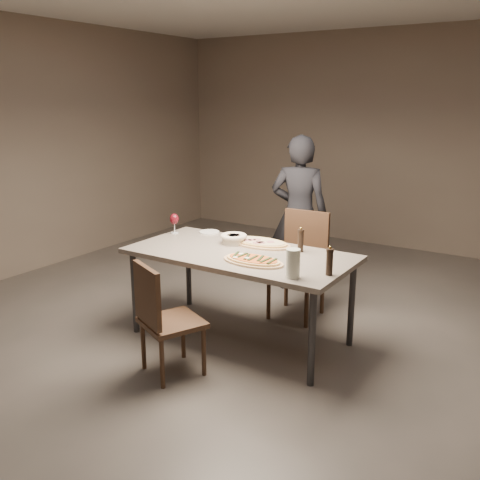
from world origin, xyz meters
The scene contains 14 objects.
room centered at (0.00, 0.00, 1.40)m, with size 7.00×7.00×7.00m.
dining_table centered at (0.00, 0.00, 0.69)m, with size 1.80×0.90×0.75m.
zucchini_pizza centered at (0.23, -0.18, 0.77)m, with size 0.50×0.27×0.05m.
ham_pizza centered at (0.02, 0.28, 0.77)m, with size 0.56×0.31×0.04m.
bread_basket centered at (-0.19, 0.19, 0.80)m, with size 0.22×0.22×0.08m.
oil_dish centered at (-0.15, 0.32, 0.76)m, with size 0.12×0.12×0.01m.
pepper_mill_left centered at (0.40, 0.27, 0.85)m, with size 0.05×0.05×0.20m.
pepper_mill_right centered at (0.83, -0.15, 0.85)m, with size 0.05×0.05×0.21m.
carafe centered at (0.64, -0.33, 0.85)m, with size 0.10×0.10×0.20m.
wine_glass centered at (-0.83, 0.19, 0.88)m, with size 0.08×0.08×0.18m.
side_plate centered at (-0.57, 0.38, 0.76)m, with size 0.18×0.18×0.01m.
chair_near centered at (-0.14, -0.81, 0.47)m, with size 0.53×0.53×0.84m.
chair_far centered at (0.18, 0.76, 0.53)m, with size 0.47×0.47×0.95m.
diner centered at (-0.14, 1.34, 0.80)m, with size 0.58×0.38×1.60m, color black.
Camera 1 is at (2.20, -3.46, 1.96)m, focal length 40.00 mm.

